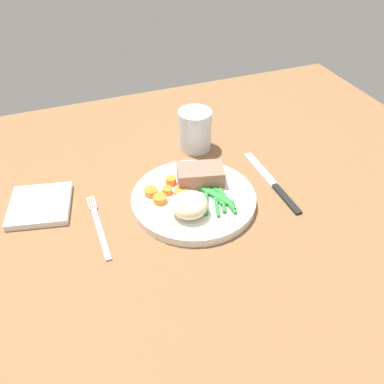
% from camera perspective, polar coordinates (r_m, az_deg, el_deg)
% --- Properties ---
extents(dining_table, '(1.20, 0.90, 0.02)m').
position_cam_1_polar(dining_table, '(0.79, -0.44, -0.86)').
color(dining_table, brown).
rests_on(dining_table, ground).
extents(dinner_plate, '(0.23, 0.23, 0.02)m').
position_cam_1_polar(dinner_plate, '(0.76, -0.00, -1.05)').
color(dinner_plate, white).
rests_on(dinner_plate, dining_table).
extents(meat_portion, '(0.10, 0.07, 0.03)m').
position_cam_1_polar(meat_portion, '(0.78, 1.18, 2.41)').
color(meat_portion, '#A86B56').
rests_on(meat_portion, dinner_plate).
extents(mashed_potatoes, '(0.07, 0.06, 0.04)m').
position_cam_1_polar(mashed_potatoes, '(0.71, -0.36, -1.78)').
color(mashed_potatoes, beige).
rests_on(mashed_potatoes, dinner_plate).
extents(carrot_slices, '(0.08, 0.07, 0.01)m').
position_cam_1_polar(carrot_slices, '(0.76, -3.83, 0.06)').
color(carrot_slices, orange).
rests_on(carrot_slices, dinner_plate).
extents(green_beans, '(0.06, 0.11, 0.01)m').
position_cam_1_polar(green_beans, '(0.75, 3.56, -0.80)').
color(green_beans, '#2D8C38').
rests_on(green_beans, dinner_plate).
extents(fork, '(0.01, 0.17, 0.00)m').
position_cam_1_polar(fork, '(0.74, -12.79, -4.67)').
color(fork, silver).
rests_on(fork, dining_table).
extents(knife, '(0.02, 0.20, 0.01)m').
position_cam_1_polar(knife, '(0.83, 11.06, 1.26)').
color(knife, black).
rests_on(knife, dining_table).
extents(water_glass, '(0.07, 0.07, 0.09)m').
position_cam_1_polar(water_glass, '(0.90, 0.40, 8.27)').
color(water_glass, silver).
rests_on(water_glass, dining_table).
extents(napkin, '(0.13, 0.13, 0.01)m').
position_cam_1_polar(napkin, '(0.80, -20.30, -1.74)').
color(napkin, white).
rests_on(napkin, dining_table).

